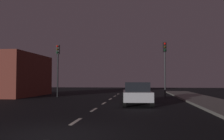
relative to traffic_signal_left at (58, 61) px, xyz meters
The scene contains 11 objects.
ground_plane 10.79m from the traffic_signal_left, 58.18° to the right, with size 80.00×80.00×0.00m, color black.
lane_stripe_second 14.56m from the traffic_signal_left, 67.63° to the right, with size 0.16×1.60×0.01m, color silver.
lane_stripe_third 11.28m from the traffic_signal_left, 59.87° to the right, with size 0.16×1.60×0.01m, color silver.
lane_stripe_fourth 8.44m from the traffic_signal_left, 45.46° to the right, with size 0.16×1.60×0.01m, color silver.
lane_stripe_fifth 6.65m from the traffic_signal_left, 17.18° to the right, with size 0.16×1.60×0.01m, color silver.
lane_stripe_sixth 6.78m from the traffic_signal_left, 21.69° to the left, with size 0.16×1.60×0.01m, color silver.
lane_stripe_seventh 8.76m from the traffic_signal_left, 47.84° to the left, with size 0.16×1.60×0.01m, color silver.
traffic_signal_left is the anchor object (origin of this frame).
traffic_signal_right 10.24m from the traffic_signal_left, ahead, with size 0.32×0.38×5.15m.
car_stopped_ahead 10.39m from the traffic_signal_left, 39.56° to the right, with size 2.12×4.22×1.50m.
storefront_left 5.15m from the traffic_signal_left, 165.95° to the left, with size 4.38×8.38×4.35m, color maroon.
Camera 1 is at (2.52, -6.72, 1.64)m, focal length 38.29 mm.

